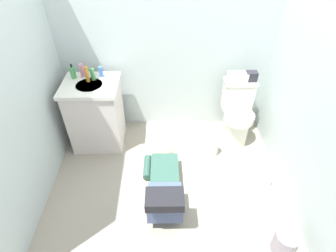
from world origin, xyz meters
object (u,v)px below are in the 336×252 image
Objects in this scene: toilet at (237,113)px; tissue_box at (238,77)px; bottle_green at (93,74)px; trash_can at (285,242)px; faucet at (91,73)px; bottle_pink at (82,71)px; bottle_blue at (101,72)px; person_plumber at (164,186)px; vanity_cabinet at (96,114)px; paper_towel_roll at (213,147)px; soap_dispenser at (73,72)px; bottle_amber at (87,74)px; toiletry_bag at (251,76)px; toilet_paper_roll at (266,181)px.

tissue_box reaches higher than toilet.
trash_can is at bearing -40.01° from bottle_green.
faucet is at bearing 139.43° from trash_can.
faucet is at bearing 177.43° from toilet.
faucet is at bearing -2.72° from bottle_pink.
bottle_pink is (-1.70, -0.01, 0.10)m from tissue_box.
bottle_blue is 2.41m from trash_can.
bottle_pink is at bearing 131.71° from person_plumber.
bottle_blue reaches higher than tissue_box.
vanity_cabinet is 3.57× the size of paper_towel_roll.
faucet is 0.60× the size of soap_dispenser.
trash_can is (1.88, -1.53, -0.78)m from bottle_pink.
tissue_box is 1.70m from bottle_pink.
soap_dispenser is 0.22m from bottle_green.
tissue_box is 1.80m from soap_dispenser.
toilet is at bearing 95.33° from trash_can.
faucet is 0.10m from bottle_pink.
bottle_blue is at bearing 38.69° from bottle_amber.
paper_towel_roll is at bearing -15.39° from bottle_pink.
bottle_green is 0.57× the size of paper_towel_roll.
faucet is 1.76m from toiletry_bag.
tissue_box is at bearing 0.24° from bottle_blue.
tissue_box is 1.58m from bottle_green.
bottle_blue is (0.12, 0.10, -0.03)m from bottle_amber.
faucet is at bearing 75.91° from bottle_amber.
bottle_pink reaches higher than faucet.
bottle_pink is 1.39× the size of toilet_paper_roll.
soap_dispenser is at bearing 170.98° from bottle_green.
bottle_blue is at bearing 137.57° from trash_can.
person_plumber is at bearing -134.23° from paper_towel_roll.
bottle_green is at bearing 139.99° from trash_can.
paper_towel_roll is at bearing -134.65° from toiletry_bag.
bottle_green is at bearing -137.93° from bottle_blue.
toilet_paper_roll is at bearing -20.78° from vanity_cabinet.
vanity_cabinet is 1.17m from person_plumber.
bottle_green reaches higher than paper_towel_roll.
vanity_cabinet is at bearing -66.15° from bottle_amber.
bottle_blue is (-1.55, 0.08, 0.51)m from toilet.
bottle_pink is (-0.10, 0.00, 0.03)m from faucet.
faucet reaches higher than tissue_box.
toilet_paper_roll is at bearing -24.49° from faucet.
faucet is at bearing 118.58° from bottle_green.
vanity_cabinet is 0.49m from bottle_blue.
soap_dispenser is 1.44× the size of bottle_blue.
soap_dispenser is at bearing 178.32° from toilet.
bottle_pink reaches higher than trash_can.
bottle_amber is at bearing 132.04° from person_plumber.
toiletry_bag is 0.81× the size of bottle_pink.
bottle_green is 2.42m from trash_can.
toiletry_bag is at bearing 40.77° from toilet.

